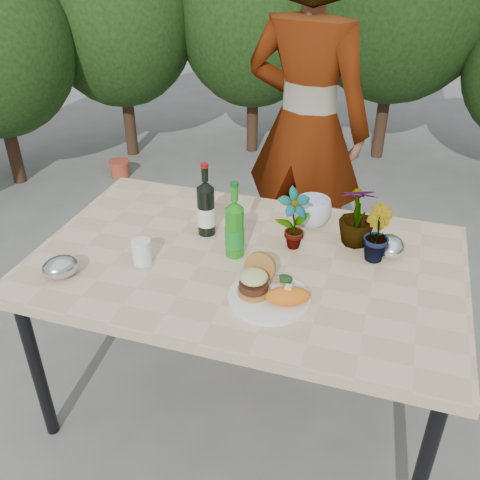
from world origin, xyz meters
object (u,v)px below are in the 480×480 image
(patio_table, at_px, (246,271))
(wine_bottle, at_px, (206,209))
(person, at_px, (306,127))
(dinner_plate, at_px, (269,298))

(patio_table, relative_size, wine_bottle, 5.25)
(patio_table, height_order, person, person)
(wine_bottle, xyz_separation_m, person, (0.22, 0.88, 0.06))
(dinner_plate, bearing_deg, wine_bottle, 135.60)
(wine_bottle, distance_m, person, 0.91)
(dinner_plate, height_order, person, person)
(patio_table, distance_m, dinner_plate, 0.27)
(dinner_plate, xyz_separation_m, wine_bottle, (-0.36, 0.35, 0.10))
(dinner_plate, xyz_separation_m, person, (-0.14, 1.23, 0.16))
(wine_bottle, bearing_deg, dinner_plate, -53.80)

